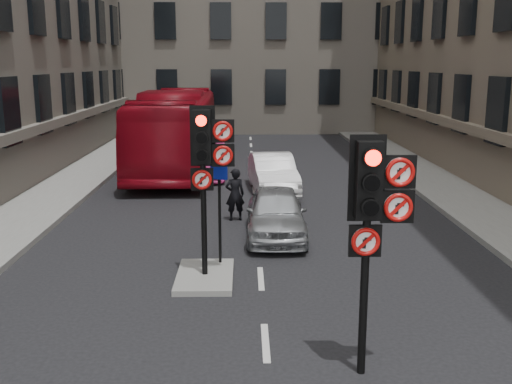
{
  "coord_description": "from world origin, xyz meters",
  "views": [
    {
      "loc": [
        -0.33,
        -7.18,
        4.57
      ],
      "look_at": [
        -0.16,
        1.85,
        2.6
      ],
      "focal_mm": 42.0,
      "sensor_mm": 36.0,
      "label": 1
    }
  ],
  "objects_px": {
    "car_pink": "(206,162)",
    "bus_red": "(176,130)",
    "signal_near": "(374,206)",
    "car_silver": "(276,213)",
    "motorcyclist": "(235,194)",
    "info_sign": "(219,200)",
    "car_white": "(273,173)",
    "signal_far": "(207,155)",
    "motorcycle": "(261,207)"
  },
  "relations": [
    {
      "from": "bus_red",
      "to": "motorcyclist",
      "type": "xyz_separation_m",
      "value": [
        2.66,
        -8.77,
        -0.91
      ]
    },
    {
      "from": "car_pink",
      "to": "bus_red",
      "type": "distance_m",
      "value": 2.59
    },
    {
      "from": "car_silver",
      "to": "motorcycle",
      "type": "relative_size",
      "value": 2.16
    },
    {
      "from": "car_silver",
      "to": "info_sign",
      "type": "bearing_deg",
      "value": -118.52
    },
    {
      "from": "motorcycle",
      "to": "motorcyclist",
      "type": "relative_size",
      "value": 1.15
    },
    {
      "from": "car_white",
      "to": "info_sign",
      "type": "height_order",
      "value": "info_sign"
    },
    {
      "from": "signal_near",
      "to": "signal_far",
      "type": "xyz_separation_m",
      "value": [
        -2.6,
        4.0,
        0.12
      ]
    },
    {
      "from": "motorcyclist",
      "to": "info_sign",
      "type": "bearing_deg",
      "value": 74.39
    },
    {
      "from": "car_silver",
      "to": "info_sign",
      "type": "xyz_separation_m",
      "value": [
        -1.38,
        -2.44,
        0.91
      ]
    },
    {
      "from": "motorcyclist",
      "to": "info_sign",
      "type": "xyz_separation_m",
      "value": [
        -0.27,
        -4.14,
        0.79
      ]
    },
    {
      "from": "motorcycle",
      "to": "signal_near",
      "type": "bearing_deg",
      "value": -82.18
    },
    {
      "from": "car_white",
      "to": "car_silver",
      "type": "bearing_deg",
      "value": -97.05
    },
    {
      "from": "signal_far",
      "to": "car_pink",
      "type": "bearing_deg",
      "value": 93.87
    },
    {
      "from": "car_white",
      "to": "signal_far",
      "type": "bearing_deg",
      "value": -106.61
    },
    {
      "from": "car_pink",
      "to": "car_white",
      "type": "bearing_deg",
      "value": -49.21
    },
    {
      "from": "signal_near",
      "to": "car_white",
      "type": "distance_m",
      "value": 12.99
    },
    {
      "from": "motorcyclist",
      "to": "car_silver",
      "type": "bearing_deg",
      "value": 111.3
    },
    {
      "from": "signal_near",
      "to": "car_pink",
      "type": "height_order",
      "value": "signal_near"
    },
    {
      "from": "car_silver",
      "to": "motorcyclist",
      "type": "relative_size",
      "value": 2.48
    },
    {
      "from": "bus_red",
      "to": "info_sign",
      "type": "xyz_separation_m",
      "value": [
        2.39,
        -12.91,
        -0.13
      ]
    },
    {
      "from": "signal_far",
      "to": "car_silver",
      "type": "relative_size",
      "value": 0.93
    },
    {
      "from": "car_white",
      "to": "motorcyclist",
      "type": "bearing_deg",
      "value": -113.32
    },
    {
      "from": "car_silver",
      "to": "car_pink",
      "type": "relative_size",
      "value": 0.94
    },
    {
      "from": "signal_far",
      "to": "motorcycle",
      "type": "xyz_separation_m",
      "value": [
        1.24,
        4.26,
        -2.17
      ]
    },
    {
      "from": "car_white",
      "to": "motorcycle",
      "type": "xyz_separation_m",
      "value": [
        -0.54,
        -4.57,
        -0.14
      ]
    },
    {
      "from": "motorcycle",
      "to": "bus_red",
      "type": "bearing_deg",
      "value": 108.43
    },
    {
      "from": "car_pink",
      "to": "motorcyclist",
      "type": "xyz_separation_m",
      "value": [
        1.28,
        -6.87,
        0.18
      ]
    },
    {
      "from": "car_silver",
      "to": "motorcyclist",
      "type": "bearing_deg",
      "value": 124.16
    },
    {
      "from": "signal_near",
      "to": "motorcyclist",
      "type": "distance_m",
      "value": 9.3
    },
    {
      "from": "car_pink",
      "to": "info_sign",
      "type": "relative_size",
      "value": 1.83
    },
    {
      "from": "motorcycle",
      "to": "info_sign",
      "type": "relative_size",
      "value": 0.8
    },
    {
      "from": "signal_far",
      "to": "motorcyclist",
      "type": "height_order",
      "value": "signal_far"
    },
    {
      "from": "car_silver",
      "to": "car_white",
      "type": "xyz_separation_m",
      "value": [
        0.18,
        5.65,
        0.02
      ]
    },
    {
      "from": "car_white",
      "to": "motorcyclist",
      "type": "xyz_separation_m",
      "value": [
        -1.29,
        -3.95,
        0.1
      ]
    },
    {
      "from": "signal_far",
      "to": "motorcycle",
      "type": "distance_m",
      "value": 4.94
    },
    {
      "from": "motorcyclist",
      "to": "signal_far",
      "type": "bearing_deg",
      "value": 72.46
    },
    {
      "from": "car_white",
      "to": "signal_near",
      "type": "bearing_deg",
      "value": -91.56
    },
    {
      "from": "signal_near",
      "to": "car_white",
      "type": "bearing_deg",
      "value": 93.68
    },
    {
      "from": "car_white",
      "to": "info_sign",
      "type": "distance_m",
      "value": 8.28
    },
    {
      "from": "signal_far",
      "to": "car_white",
      "type": "xyz_separation_m",
      "value": [
        1.77,
        8.83,
        -2.03
      ]
    },
    {
      "from": "signal_near",
      "to": "car_silver",
      "type": "xyz_separation_m",
      "value": [
        -1.0,
        7.18,
        -1.93
      ]
    },
    {
      "from": "car_white",
      "to": "bus_red",
      "type": "xyz_separation_m",
      "value": [
        -3.95,
        4.82,
        1.02
      ]
    },
    {
      "from": "signal_near",
      "to": "car_pink",
      "type": "distance_m",
      "value": 16.23
    },
    {
      "from": "motorcycle",
      "to": "car_silver",
      "type": "bearing_deg",
      "value": -73.15
    },
    {
      "from": "car_white",
      "to": "motorcycle",
      "type": "height_order",
      "value": "car_white"
    },
    {
      "from": "signal_far",
      "to": "car_white",
      "type": "bearing_deg",
      "value": 78.63
    },
    {
      "from": "signal_far",
      "to": "car_silver",
      "type": "xyz_separation_m",
      "value": [
        1.6,
        3.18,
        -2.05
      ]
    },
    {
      "from": "bus_red",
      "to": "signal_near",
      "type": "bearing_deg",
      "value": -75.62
    },
    {
      "from": "car_silver",
      "to": "motorcycle",
      "type": "height_order",
      "value": "car_silver"
    },
    {
      "from": "signal_near",
      "to": "car_silver",
      "type": "bearing_deg",
      "value": 97.96
    }
  ]
}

